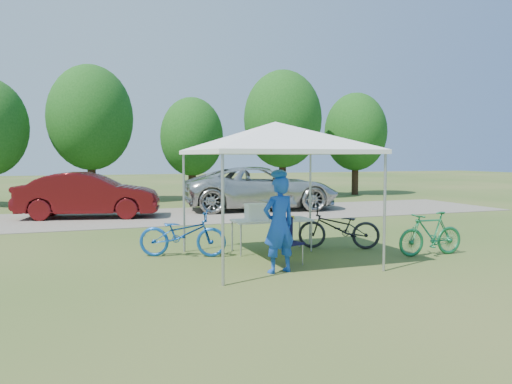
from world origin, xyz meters
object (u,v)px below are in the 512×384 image
cooler (257,212)px  bike_blue (183,234)px  folding_chair (286,237)px  bike_dark (339,228)px  bike_green (431,234)px  minivan (261,188)px  sedan (89,195)px  folding_table (272,221)px  cyclist (279,225)px

cooler → bike_blue: 1.64m
folding_chair → bike_dark: (1.74, 1.05, -0.04)m
bike_green → minivan: 9.56m
folding_chair → bike_green: size_ratio=0.58×
bike_green → sedan: sedan is taller
folding_table → folding_chair: (-0.21, -1.27, -0.14)m
cyclist → sedan: cyclist is taller
cyclist → bike_blue: (-1.31, 1.99, -0.38)m
cooler → sedan: sedan is taller
bike_blue → cooler: bearing=-71.2°
folding_chair → sedan: (-3.36, 8.79, 0.26)m
bike_blue → folding_chair: bearing=-106.1°
minivan → sedan: minivan is taller
folding_chair → folding_table: bearing=63.7°
folding_table → folding_chair: bearing=-99.6°
sedan → folding_table: bearing=-142.7°
bike_blue → minivan: minivan is taller
bike_blue → minivan: bearing=-8.4°
bike_green → sedan: (-6.50, 9.08, 0.32)m
folding_chair → sedan: sedan is taller
cyclist → folding_chair: bearing=-133.5°
cooler → bike_dark: 1.92m
cooler → sedan: bearing=113.2°
bike_dark → folding_table: bearing=-72.0°
cooler → bike_dark: cooler is taller
cyclist → bike_blue: bearing=-67.0°
minivan → folding_chair: bearing=170.0°
bike_dark → minivan: bearing=-162.3°
folding_chair → bike_green: 3.16m
folding_chair → sedan: 9.42m
minivan → sedan: size_ratio=1.30×
bike_green → folding_chair: bearing=-93.3°
folding_table → folding_chair: 1.29m
minivan → cyclist: bearing=168.9°
bike_green → bike_dark: bike_dark is taller
cyclist → bike_blue: cyclist is taller
cyclist → bike_dark: bearing=-152.6°
cooler → bike_green: (3.27, -1.56, -0.42)m
folding_table → minivan: (2.75, 7.99, 0.19)m
folding_table → sedan: (-3.57, 7.53, 0.12)m
bike_blue → folding_table: bearing=-70.5°
folding_table → bike_dark: size_ratio=0.94×
cooler → bike_blue: size_ratio=0.27×
cyclist → bike_green: 3.59m
folding_table → bike_green: 3.32m
folding_table → bike_green: size_ratio=1.12×
sedan → bike_green: bearing=-132.5°
bike_dark → minivan: size_ratio=0.30×
folding_table → bike_green: bearing=-28.0°
folding_chair → minivan: minivan is taller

